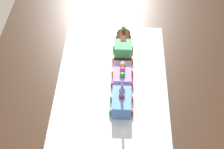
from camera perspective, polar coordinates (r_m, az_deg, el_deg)
dining_table at (r=1.24m, az=0.97°, el=-5.88°), size 1.40×1.00×0.74m
cake_board at (r=1.19m, az=-0.00°, el=-1.03°), size 0.60×0.40×0.00m
cake_locomotive at (r=1.24m, az=1.97°, el=4.82°), size 0.14×0.08×0.12m
cake_car_caboose_lavender at (r=1.16m, az=1.83°, el=-0.21°), size 0.10×0.08×0.07m
cake_car_hopper_sky_blue at (r=1.09m, az=1.70°, el=-4.88°), size 0.10×0.08×0.07m
birthday_candle at (r=1.02m, az=1.78°, el=-2.66°), size 0.01×0.01×0.07m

